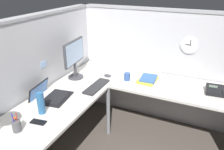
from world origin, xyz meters
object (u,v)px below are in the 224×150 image
at_px(computer_mouse, 108,76).
at_px(office_phone, 216,91).
at_px(thermos_flask, 41,103).
at_px(pen_cup, 17,126).
at_px(cell_phone, 38,122).
at_px(monitor, 74,56).
at_px(coffee_mug, 127,77).
at_px(keyboard, 97,86).
at_px(laptop, 49,95).
at_px(book_stack, 148,79).
at_px(wall_clock, 190,45).

height_order(computer_mouse, office_phone, office_phone).
bearing_deg(thermos_flask, computer_mouse, -11.64).
distance_m(pen_cup, cell_phone, 0.19).
xyz_separation_m(monitor, computer_mouse, (0.20, -0.37, -0.28)).
height_order(thermos_flask, coffee_mug, thermos_flask).
distance_m(pen_cup, coffee_mug, 1.43).
xyz_separation_m(keyboard, cell_phone, (-0.84, 0.15, -0.01)).
xyz_separation_m(laptop, keyboard, (0.43, -0.36, -0.01)).
xyz_separation_m(laptop, pen_cup, (-0.57, -0.13, 0.03)).
height_order(laptop, office_phone, laptop).
distance_m(monitor, thermos_flask, 0.86).
xyz_separation_m(cell_phone, thermos_flask, (0.14, 0.07, 0.10)).
distance_m(thermos_flask, office_phone, 1.90).
bearing_deg(cell_phone, computer_mouse, -15.22).
bearing_deg(thermos_flask, cell_phone, -151.77).
height_order(laptop, book_stack, laptop).
bearing_deg(wall_clock, monitor, 116.12).
relative_size(computer_mouse, coffee_mug, 1.08).
bearing_deg(cell_phone, laptop, 18.90).
relative_size(pen_cup, thermos_flask, 0.82).
xyz_separation_m(laptop, wall_clock, (1.20, -1.28, 0.40)).
relative_size(coffee_mug, wall_clock, 0.44).
xyz_separation_m(office_phone, book_stack, (0.01, 0.79, -0.02)).
bearing_deg(pen_cup, wall_clock, -32.94).
bearing_deg(computer_mouse, thermos_flask, 168.36).
bearing_deg(pen_cup, laptop, 12.81).
distance_m(computer_mouse, cell_phone, 1.17).
bearing_deg(coffee_mug, monitor, 108.16).
bearing_deg(office_phone, cell_phone, 131.11).
bearing_deg(laptop, book_stack, -45.09).
bearing_deg(book_stack, keyboard, 130.41).
bearing_deg(book_stack, monitor, 108.82).
bearing_deg(thermos_flask, book_stack, -32.82).
relative_size(laptop, coffee_mug, 4.42).
relative_size(book_stack, wall_clock, 1.36).
xyz_separation_m(computer_mouse, wall_clock, (0.44, -0.93, 0.41)).
height_order(monitor, laptop, monitor).
relative_size(monitor, computer_mouse, 4.81).
relative_size(thermos_flask, wall_clock, 1.00).
distance_m(computer_mouse, coffee_mug, 0.27).
distance_m(computer_mouse, book_stack, 0.53).
height_order(monitor, office_phone, monitor).
xyz_separation_m(pen_cup, wall_clock, (1.77, -1.15, 0.38)).
relative_size(office_phone, wall_clock, 1.00).
bearing_deg(laptop, computer_mouse, -24.64).
height_order(keyboard, computer_mouse, computer_mouse).
bearing_deg(book_stack, laptop, 134.91).
xyz_separation_m(keyboard, office_phone, (0.43, -1.30, 0.03)).
xyz_separation_m(cell_phone, coffee_mug, (1.18, -0.41, 0.04)).
bearing_deg(pen_cup, keyboard, -12.82).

